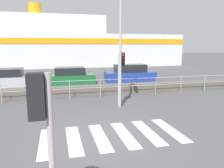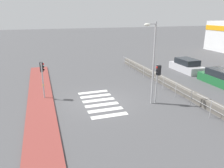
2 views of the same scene
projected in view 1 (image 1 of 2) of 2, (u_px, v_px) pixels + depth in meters
name	position (u px, v px, depth m)	size (l,w,h in m)	color
ground_plane	(107.00, 136.00, 7.67)	(160.00, 160.00, 0.00)	#4C4C4F
crosswalk	(112.00, 136.00, 7.72)	(4.95, 2.40, 0.01)	silver
seawall	(83.00, 91.00, 13.96)	(22.57, 0.55, 0.60)	#605B54
harbor_fence	(85.00, 86.00, 13.04)	(20.36, 0.04, 1.16)	#B2B2B5
traffic_light_near	(43.00, 123.00, 3.26)	(0.34, 0.32, 2.76)	#B2B2B5
traffic_light_far	(121.00, 67.00, 11.26)	(0.34, 0.32, 2.80)	#B2B2B5
streetlamp	(121.00, 38.00, 10.55)	(0.32, 0.89, 5.65)	#B2B2B5
ferry_boat	(60.00, 45.00, 34.20)	(35.99, 8.88, 9.33)	white
parked_car_silver	(6.00, 79.00, 17.15)	(4.14, 1.89, 1.38)	#BCBCC1
parked_car_green	(70.00, 77.00, 18.37)	(4.10, 1.81, 1.36)	#1E6633
parked_car_blue	(130.00, 74.00, 19.68)	(4.49, 1.73, 1.50)	#233D9E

